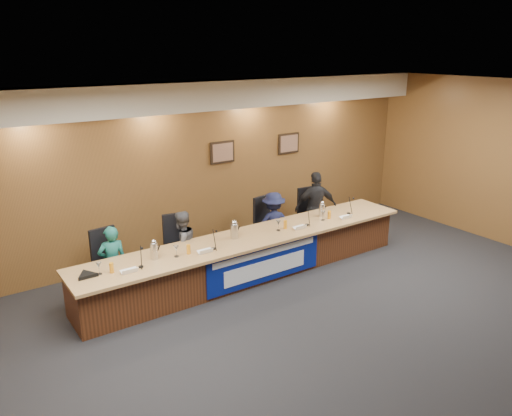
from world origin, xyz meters
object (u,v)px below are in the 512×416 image
Objects in this scene: office_chair_a at (111,267)px; speakerphone at (87,275)px; office_chair_c at (270,228)px; office_chair_b at (179,251)px; banner at (265,264)px; carafe_right at (322,210)px; dais_body at (251,257)px; panelist_a at (113,263)px; panelist_c at (273,224)px; panelist_b at (182,246)px; panelist_d at (316,208)px; carafe_left at (154,251)px; office_chair_d at (312,218)px; carafe_mid at (234,231)px.

speakerphone reaches higher than office_chair_a.
office_chair_a is 3.07m from office_chair_c.
speakerphone reaches higher than office_chair_b.
office_chair_b is at bearing -7.40° from office_chair_a.
carafe_right is (1.62, 0.46, 0.49)m from banner.
banner is (0.00, -0.41, 0.03)m from dais_body.
speakerphone is at bearing 54.74° from panelist_a.
banner is 1.81× the size of panelist_c.
banner is 1.49m from office_chair_b.
carafe_right is at bearing -16.55° from office_chair_a.
dais_body is at bearing -23.05° from office_chair_b.
carafe_right is at bearing 153.62° from panelist_b.
panelist_d is 3.72m from carafe_left.
carafe_right reaches higher than office_chair_a.
office_chair_d is at bearing 29.21° from banner.
banner is 1.51× the size of panelist_d.
office_chair_d is at bearing -157.01° from panelist_c.
panelist_d is at bearing -16.79° from office_chair_c.
banner is 8.93× the size of carafe_right.
carafe_mid is (-2.24, -0.63, 0.39)m from office_chair_d.
panelist_c is 2.53× the size of office_chair_a.
dais_body is at bearing -154.37° from office_chair_c.
office_chair_b is (-1.90, 0.10, -0.13)m from panelist_c.
office_chair_c is at bearing 140.17° from carafe_right.
panelist_b reaches higher than carafe_right.
office_chair_d is 1.96× the size of carafe_mid.
office_chair_b is at bearing 146.95° from dais_body.
banner is 8.99× the size of carafe_mid.
panelist_c is 4.96× the size of carafe_mid.
banner is 1.85× the size of panelist_a.
dais_body is 2.28m from panelist_a.
speakerphone is at bearing -148.04° from office_chair_b.
panelist_c is at bearing 9.38° from speakerphone.
panelist_b is 2.70m from carafe_right.
panelist_d is at bearing 58.90° from carafe_right.
panelist_c is at bearing 164.66° from panelist_b.
panelist_b is at bearing -172.25° from panelist_a.
panelist_d is 5.94× the size of carafe_mid.
dais_body is 24.36× the size of carafe_right.
panelist_a is 4.66× the size of carafe_left.
carafe_mid is at bearing 124.54° from banner.
office_chair_d is (1.05, 0.00, 0.00)m from office_chair_c.
office_chair_c is at bearing 27.70° from carafe_mid.
panelist_d reaches higher than banner.
panelist_d is 3.03× the size of office_chair_b.
carafe_mid is 0.76× the size of speakerphone.
panelist_a is 2.48× the size of office_chair_d.
banner is at bearing -144.35° from office_chair_d.
carafe_left reaches higher than dais_body.
panelist_c is (3.07, 0.00, 0.01)m from panelist_a.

